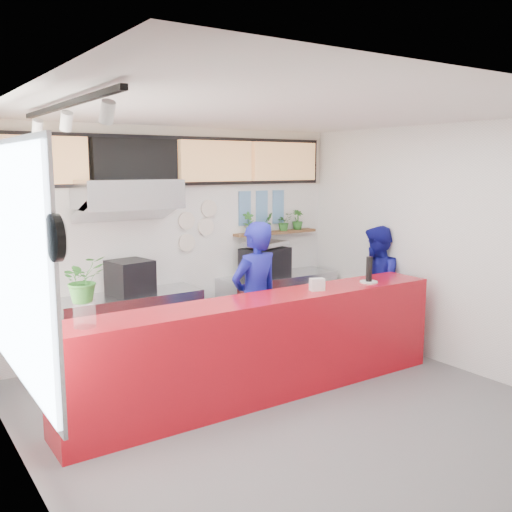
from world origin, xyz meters
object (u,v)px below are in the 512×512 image
staff_right (376,286)px  pepper_mill (369,269)px  panini_oven (130,277)px  staff_center (255,300)px  espresso_machine (265,262)px  service_counter (264,347)px

staff_right → pepper_mill: 1.18m
panini_oven → staff_center: bearing=-58.7°
espresso_machine → staff_right: 1.60m
panini_oven → staff_center: (1.06, -1.22, -0.19)m
espresso_machine → service_counter: bearing=-136.8°
staff_center → pepper_mill: bearing=145.3°
espresso_machine → staff_right: (1.08, -1.15, -0.27)m
pepper_mill → panini_oven: bearing=140.9°
panini_oven → staff_center: size_ratio=0.26×
service_counter → staff_center: (0.28, 0.58, 0.38)m
panini_oven → espresso_machine: bearing=-9.8°
staff_center → service_counter: bearing=57.2°
service_counter → pepper_mill: pepper_mill is taller
staff_center → staff_right: staff_center is taller
service_counter → staff_right: 2.45m
panini_oven → staff_right: 3.35m
service_counter → pepper_mill: (1.50, -0.05, 0.71)m
staff_center → staff_right: (2.07, 0.07, -0.09)m
panini_oven → pepper_mill: bearing=-48.9°
espresso_machine → staff_center: staff_center is taller
service_counter → pepper_mill: 1.66m
panini_oven → staff_center: 1.63m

